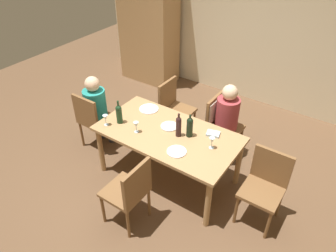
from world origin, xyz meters
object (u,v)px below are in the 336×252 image
(dining_table, at_px, (168,138))
(person_woman_host, at_px, (229,117))
(dinner_plate_host, at_px, (149,109))
(wine_bottle_dark_red, at_px, (179,126))
(wine_glass_near_left, at_px, (136,125))
(dinner_plate_guest_left, at_px, (169,126))
(chair_right_end, at_px, (265,183))
(armoire_cabinet, at_px, (149,27))
(dinner_plate_guest_right, at_px, (177,151))
(wine_bottle_short_olive, at_px, (190,127))
(wine_bottle_tall_green, at_px, (119,113))
(wine_glass_near_right, at_px, (105,118))
(chair_far_left, at_px, (173,105))
(wine_glass_centre, at_px, (212,141))
(chair_near, at_px, (130,190))
(chair_far_right, at_px, (218,118))
(person_man_bearded, at_px, (97,107))
(chair_left_end, at_px, (93,118))

(dining_table, height_order, person_woman_host, person_woman_host)
(dinner_plate_host, bearing_deg, dining_table, -29.18)
(dining_table, relative_size, wine_bottle_dark_red, 5.59)
(person_woman_host, distance_m, wine_glass_near_left, 1.33)
(wine_bottle_dark_red, xyz_separation_m, dinner_plate_guest_left, (-0.19, 0.09, -0.14))
(chair_right_end, xyz_separation_m, dinner_plate_guest_left, (-1.33, 0.02, 0.23))
(armoire_cabinet, bearing_deg, wine_bottle_dark_red, -46.00)
(wine_bottle_dark_red, distance_m, dinner_plate_guest_right, 0.34)
(person_woman_host, bearing_deg, wine_bottle_short_olive, -12.80)
(wine_bottle_tall_green, distance_m, wine_glass_near_right, 0.18)
(chair_far_left, relative_size, wine_bottle_short_olive, 2.99)
(chair_right_end, relative_size, chair_far_left, 1.00)
(wine_bottle_tall_green, relative_size, wine_glass_centre, 2.19)
(wine_glass_centre, bearing_deg, armoire_cabinet, 139.70)
(chair_near, xyz_separation_m, wine_glass_centre, (0.50, 0.90, 0.33))
(dinner_plate_guest_right, bearing_deg, chair_far_right, 90.85)
(chair_near, relative_size, dinner_plate_guest_left, 4.07)
(chair_near, height_order, person_man_bearded, person_man_bearded)
(chair_far_right, relative_size, person_woman_host, 0.79)
(wine_bottle_short_olive, bearing_deg, chair_near, -99.89)
(wine_glass_centre, bearing_deg, wine_bottle_short_olive, 170.90)
(chair_far_right, distance_m, chair_far_left, 0.77)
(chair_right_end, distance_m, dinner_plate_host, 1.82)
(wine_bottle_dark_red, bearing_deg, wine_glass_near_right, -159.16)
(wine_bottle_dark_red, height_order, dinner_plate_host, wine_bottle_dark_red)
(dining_table, distance_m, wine_bottle_tall_green, 0.70)
(chair_far_left, distance_m, wine_bottle_dark_red, 1.11)
(chair_near, distance_m, chair_far_left, 1.82)
(wine_bottle_short_olive, bearing_deg, wine_bottle_tall_green, -163.33)
(dining_table, relative_size, chair_far_left, 1.94)
(dinner_plate_host, bearing_deg, person_woman_host, 30.98)
(person_man_bearded, bearing_deg, armoire_cabinet, 108.08)
(chair_far_right, distance_m, person_man_bearded, 1.76)
(person_woman_host, xyz_separation_m, dinner_plate_guest_left, (-0.48, -0.75, 0.09))
(wine_bottle_short_olive, bearing_deg, wine_glass_near_right, -157.75)
(wine_glass_near_right, bearing_deg, person_man_bearded, 146.75)
(armoire_cabinet, bearing_deg, wine_glass_near_right, -64.01)
(dining_table, bearing_deg, dinner_plate_guest_right, -40.49)
(wine_bottle_tall_green, bearing_deg, dinner_plate_host, 75.38)
(person_man_bearded, xyz_separation_m, dinner_plate_guest_left, (1.22, 0.09, 0.09))
(wine_glass_near_right, bearing_deg, chair_left_end, 156.30)
(chair_near, height_order, chair_right_end, same)
(dinner_plate_guest_right, bearing_deg, chair_far_left, 125.16)
(wine_glass_near_right, bearing_deg, armoire_cabinet, 115.99)
(chair_near, relative_size, wine_glass_centre, 6.17)
(armoire_cabinet, distance_m, wine_bottle_tall_green, 2.77)
(armoire_cabinet, relative_size, dinner_plate_host, 8.19)
(wine_bottle_tall_green, xyz_separation_m, wine_glass_near_right, (-0.11, -0.14, -0.03))
(chair_far_left, xyz_separation_m, wine_bottle_tall_green, (-0.15, -1.04, 0.36))
(wine_bottle_tall_green, bearing_deg, wine_bottle_short_olive, 16.67)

